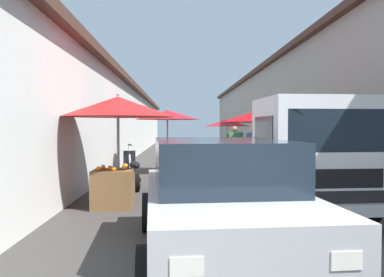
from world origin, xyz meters
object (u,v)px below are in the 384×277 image
at_px(delivery_truck, 300,158).
at_px(vendor_by_crates, 234,144).
at_px(fruit_stall_near_left, 168,128).
at_px(plastic_stool, 236,157).
at_px(parked_scooter, 132,171).
at_px(fruit_stall_far_right, 267,123).
at_px(hatchback_car, 219,198).
at_px(fruit_stall_near_right, 227,127).
at_px(fruit_stall_mid_lane, 117,120).
at_px(vendor_in_shade, 253,147).

bearing_deg(delivery_truck, vendor_by_crates, 0.65).
height_order(fruit_stall_near_left, plastic_stool, fruit_stall_near_left).
xyz_separation_m(vendor_by_crates, parked_scooter, (-4.29, 3.34, -0.50)).
distance_m(fruit_stall_far_right, hatchback_car, 6.17).
xyz_separation_m(delivery_truck, parked_scooter, (3.32, 3.42, -0.59)).
height_order(delivery_truck, vendor_by_crates, delivery_truck).
relative_size(delivery_truck, parked_scooter, 3.02).
xyz_separation_m(fruit_stall_near_right, fruit_stall_mid_lane, (-14.41, 4.09, 0.12)).
height_order(fruit_stall_far_right, hatchback_car, fruit_stall_far_right).
xyz_separation_m(fruit_stall_far_right, delivery_truck, (-3.51, 0.20, -0.67)).
bearing_deg(hatchback_car, vendor_in_shade, -13.74).
xyz_separation_m(hatchback_car, vendor_by_crates, (9.87, -1.64, 0.21)).
bearing_deg(delivery_truck, hatchback_car, 142.73).
bearing_deg(parked_scooter, plastic_stool, -30.81).
height_order(fruit_stall_near_left, fruit_stall_far_right, fruit_stall_near_left).
xyz_separation_m(fruit_stall_mid_lane, vendor_in_shade, (4.96, -3.74, -0.80)).
bearing_deg(fruit_stall_near_right, fruit_stall_near_left, 160.04).
height_order(fruit_stall_mid_lane, plastic_stool, fruit_stall_mid_lane).
bearing_deg(vendor_by_crates, parked_scooter, 142.11).
height_order(fruit_stall_mid_lane, delivery_truck, fruit_stall_mid_lane).
height_order(fruit_stall_mid_lane, vendor_in_shade, fruit_stall_mid_lane).
distance_m(fruit_stall_near_left, fruit_stall_near_right, 9.39).
distance_m(delivery_truck, parked_scooter, 4.80).
xyz_separation_m(fruit_stall_near_left, fruit_stall_near_right, (8.82, -3.20, 0.06)).
relative_size(fruit_stall_far_right, plastic_stool, 5.89).
distance_m(fruit_stall_mid_lane, plastic_stool, 9.38).
bearing_deg(parked_scooter, fruit_stall_near_left, -14.61).
bearing_deg(parked_scooter, vendor_in_shade, -54.62).
xyz_separation_m(fruit_stall_mid_lane, plastic_stool, (8.50, -3.71, -1.41)).
height_order(fruit_stall_far_right, vendor_in_shade, fruit_stall_far_right).
xyz_separation_m(hatchback_car, delivery_truck, (2.27, -1.72, 0.30)).
xyz_separation_m(fruit_stall_near_left, fruit_stall_mid_lane, (-5.59, 0.88, 0.18)).
bearing_deg(delivery_truck, plastic_stool, -1.53).
bearing_deg(fruit_stall_mid_lane, fruit_stall_near_right, -15.84).
bearing_deg(hatchback_car, fruit_stall_near_left, 5.48).
height_order(delivery_truck, parked_scooter, delivery_truck).
bearing_deg(hatchback_car, vendor_by_crates, -9.42).
bearing_deg(fruit_stall_near_right, vendor_by_crates, 174.74).
bearing_deg(vendor_in_shade, parked_scooter, 125.38).
bearing_deg(fruit_stall_far_right, parked_scooter, 93.14).
distance_m(fruit_stall_near_right, vendor_by_crates, 7.85).
bearing_deg(plastic_stool, fruit_stall_near_right, -3.66).
xyz_separation_m(vendor_in_shade, parked_scooter, (-2.63, 3.71, -0.49)).
height_order(fruit_stall_mid_lane, hatchback_car, fruit_stall_mid_lane).
bearing_deg(delivery_truck, fruit_stall_near_left, 21.38).
relative_size(hatchback_car, plastic_stool, 9.24).
bearing_deg(vendor_in_shade, hatchback_car, 166.26).
bearing_deg(vendor_by_crates, fruit_stall_near_left, 112.49).
distance_m(fruit_stall_near_right, vendor_in_shade, 9.48).
bearing_deg(hatchback_car, fruit_stall_far_right, -18.39).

